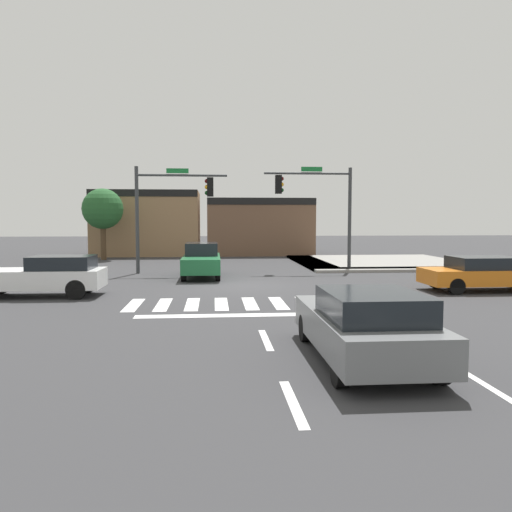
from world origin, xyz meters
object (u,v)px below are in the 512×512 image
object	(u,v)px
car_gray	(365,325)
roadside_tree	(103,209)
traffic_signal_northeast	(318,199)
traffic_signal_northwest	(171,200)
car_white	(42,276)
car_green	(202,260)
car_orange	(486,273)

from	to	relation	value
car_gray	roadside_tree	xyz separation A→B (m)	(-10.22, 25.40, 2.65)
traffic_signal_northeast	car_gray	xyz separation A→B (m)	(-2.53, -16.93, -3.07)
traffic_signal_northwest	car_white	xyz separation A→B (m)	(-3.91, -7.47, -2.94)
roadside_tree	car_white	bearing A→B (deg)	-85.46
car_green	traffic_signal_northeast	bearing A→B (deg)	110.12
traffic_signal_northwest	car_gray	xyz separation A→B (m)	(5.00, -16.49, -2.96)
car_orange	car_gray	world-z (taller)	car_gray
car_green	car_orange	distance (m)	12.29
traffic_signal_northeast	roadside_tree	world-z (taller)	traffic_signal_northeast
traffic_signal_northeast	car_green	world-z (taller)	traffic_signal_northeast
car_orange	car_white	xyz separation A→B (m)	(-16.36, -0.04, 0.06)
car_white	roadside_tree	distance (m)	16.64
car_orange	roadside_tree	world-z (taller)	roadside_tree
car_gray	traffic_signal_northeast	bearing A→B (deg)	-8.51
car_green	car_white	world-z (taller)	car_green
traffic_signal_northwest	car_white	size ratio (longest dim) A/B	1.17
car_white	car_gray	size ratio (longest dim) A/B	0.98
car_green	car_orange	world-z (taller)	car_green
traffic_signal_northeast	car_white	xyz separation A→B (m)	(-11.45, -7.91, -3.05)
traffic_signal_northeast	car_white	distance (m)	14.25
car_green	car_gray	distance (m)	15.14
traffic_signal_northwest	car_gray	world-z (taller)	traffic_signal_northwest
traffic_signal_northeast	car_green	size ratio (longest dim) A/B	1.19
car_gray	car_green	bearing A→B (deg)	13.18
car_orange	roadside_tree	size ratio (longest dim) A/B	1.01
traffic_signal_northeast	car_orange	distance (m)	9.78
traffic_signal_northwest	car_orange	world-z (taller)	traffic_signal_northwest
traffic_signal_northwest	roadside_tree	distance (m)	10.33
car_orange	car_white	size ratio (longest dim) A/B	1.05
traffic_signal_northwest	roadside_tree	xyz separation A→B (m)	(-5.22, 8.91, -0.31)
car_gray	roadside_tree	bearing A→B (deg)	21.92
traffic_signal_northeast	car_orange	bearing A→B (deg)	121.93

